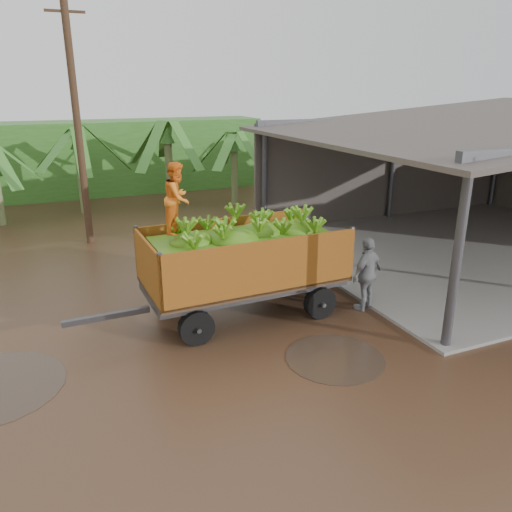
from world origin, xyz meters
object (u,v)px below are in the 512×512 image
(utility_pole, at_px, (77,124))
(man_blue, at_px, (323,259))
(banana_trailer, at_px, (243,259))
(man_grey, at_px, (367,274))

(utility_pole, bearing_deg, man_blue, -51.34)
(banana_trailer, xyz_separation_m, man_grey, (2.88, -0.94, -0.48))
(man_grey, height_order, utility_pole, utility_pole)
(banana_trailer, bearing_deg, man_blue, 13.56)
(man_grey, distance_m, utility_pole, 10.66)
(banana_trailer, xyz_separation_m, man_blue, (2.63, 0.72, -0.59))
(banana_trailer, bearing_deg, man_grey, -19.78)
(man_blue, height_order, man_grey, man_grey)
(banana_trailer, distance_m, man_grey, 3.06)
(banana_trailer, relative_size, man_grey, 3.50)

